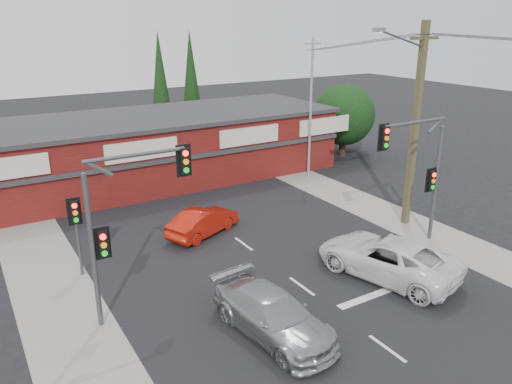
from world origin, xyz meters
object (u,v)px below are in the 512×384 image
utility_pole (414,120)px  shop_building (137,149)px  red_sedan (203,222)px  white_suv (387,257)px  silver_suv (273,315)px

utility_pole → shop_building: bearing=123.8°
red_sedan → utility_pole: bearing=-137.2°
shop_building → utility_pole: 17.15m
white_suv → utility_pole: (4.86, 3.56, 4.58)m
silver_suv → shop_building: bearing=78.3°
silver_suv → red_sedan: silver_suv is taller
red_sedan → white_suv: bearing=-172.7°
white_suv → red_sedan: white_suv is taller
silver_suv → red_sedan: 8.83m
red_sedan → utility_pole: (9.46, -4.15, 4.74)m
red_sedan → shop_building: 9.95m
silver_suv → shop_building: size_ratio=0.19×
shop_building → utility_pole: size_ratio=2.73×
utility_pole → silver_suv: bearing=-157.7°
white_suv → utility_pole: bearing=-159.2°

